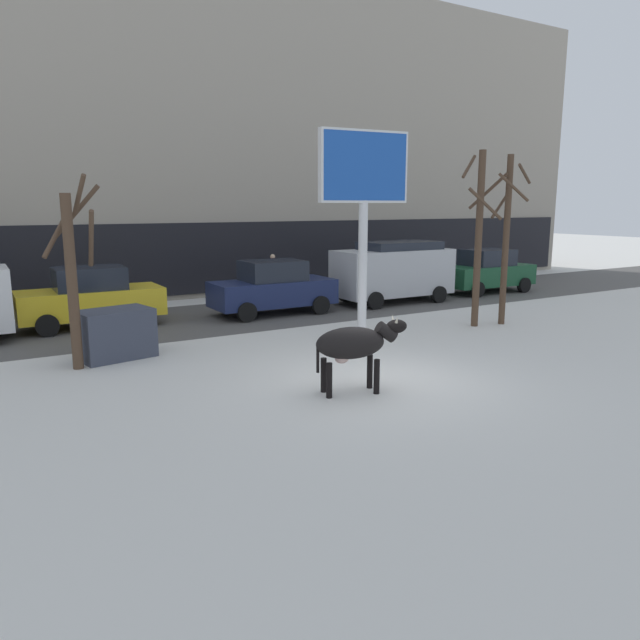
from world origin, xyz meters
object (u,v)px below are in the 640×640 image
object	(u,v)px
bare_tree_right_lot	(73,270)
cow_black	(354,344)
car_yellow_sedan	(91,297)
car_darkgreen_sedan	(486,271)
car_silver_van	(393,270)
billboard	(364,180)
bare_tree_far_back	(507,236)
pedestrian_near_billboard	(273,275)
dumpster	(115,334)
bare_tree_left_lot	(479,234)
car_navy_sedan	(273,288)

from	to	relation	value
bare_tree_right_lot	cow_black	bearing A→B (deg)	-47.51
car_yellow_sedan	car_darkgreen_sedan	world-z (taller)	same
cow_black	car_silver_van	size ratio (longest dim) A/B	0.42
billboard	car_silver_van	xyz separation A→B (m)	(5.03, 5.15, -3.07)
bare_tree_far_back	car_darkgreen_sedan	bearing A→B (deg)	47.90
billboard	bare_tree_far_back	xyz separation A→B (m)	(5.35, -0.01, -1.55)
car_darkgreen_sedan	bare_tree_far_back	bearing A→B (deg)	-132.10
billboard	car_silver_van	size ratio (longest dim) A/B	1.21
car_yellow_sedan	car_silver_van	distance (m)	10.87
pedestrian_near_billboard	dumpster	size ratio (longest dim) A/B	1.02
bare_tree_right_lot	dumpster	size ratio (longest dim) A/B	2.56
car_yellow_sedan	dumpster	distance (m)	4.35
bare_tree_far_back	dumpster	bearing A→B (deg)	170.68
cow_black	car_yellow_sedan	world-z (taller)	car_yellow_sedan
billboard	car_yellow_sedan	xyz separation A→B (m)	(-5.79, 6.19, -3.41)
car_yellow_sedan	bare_tree_left_lot	distance (m)	11.97
cow_black	car_yellow_sedan	xyz separation A→B (m)	(-3.20, 9.62, -0.09)
pedestrian_near_billboard	bare_tree_left_lot	distance (m)	9.23
cow_black	bare_tree_right_lot	world-z (taller)	bare_tree_right_lot
bare_tree_far_back	dumpster	world-z (taller)	bare_tree_far_back
car_navy_sedan	bare_tree_left_lot	bearing A→B (deg)	-48.74
bare_tree_left_lot	pedestrian_near_billboard	bearing A→B (deg)	107.18
cow_black	bare_tree_left_lot	size ratio (longest dim) A/B	0.37
bare_tree_left_lot	dumpster	size ratio (longest dim) A/B	3.11
billboard	bare_tree_left_lot	xyz separation A→B (m)	(4.39, 0.21, -1.48)
car_yellow_sedan	bare_tree_left_lot	size ratio (longest dim) A/B	0.80
car_darkgreen_sedan	bare_tree_far_back	distance (m)	7.32
car_yellow_sedan	car_darkgreen_sedan	distance (m)	15.91
cow_black	dumpster	world-z (taller)	cow_black
cow_black	dumpster	xyz separation A→B (m)	(-3.44, 5.28, -0.39)
car_silver_van	cow_black	bearing A→B (deg)	-131.64
billboard	car_darkgreen_sedan	size ratio (longest dim) A/B	1.32
pedestrian_near_billboard	dumpster	bearing A→B (deg)	-138.09
car_navy_sedan	car_silver_van	distance (m)	5.08
bare_tree_left_lot	bare_tree_right_lot	size ratio (longest dim) A/B	1.21
car_navy_sedan	bare_tree_left_lot	size ratio (longest dim) A/B	0.80
cow_black	car_silver_van	distance (m)	11.47
car_silver_van	bare_tree_right_lot	distance (m)	12.61
bare_tree_right_lot	car_silver_van	bearing A→B (deg)	17.65
bare_tree_right_lot	dumpster	bearing A→B (deg)	29.59
car_silver_van	bare_tree_far_back	distance (m)	5.38
car_navy_sedan	pedestrian_near_billboard	world-z (taller)	car_navy_sedan
car_navy_sedan	dumpster	world-z (taller)	car_navy_sedan
car_darkgreen_sedan	billboard	bearing A→B (deg)	-152.56
car_silver_van	car_darkgreen_sedan	bearing A→B (deg)	1.09
pedestrian_near_billboard	dumpster	world-z (taller)	pedestrian_near_billboard
cow_black	car_navy_sedan	world-z (taller)	car_navy_sedan
car_yellow_sedan	car_silver_van	xyz separation A→B (m)	(10.82, -1.05, 0.33)
cow_black	car_darkgreen_sedan	size ratio (longest dim) A/B	0.46
pedestrian_near_billboard	bare_tree_left_lot	world-z (taller)	bare_tree_left_lot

